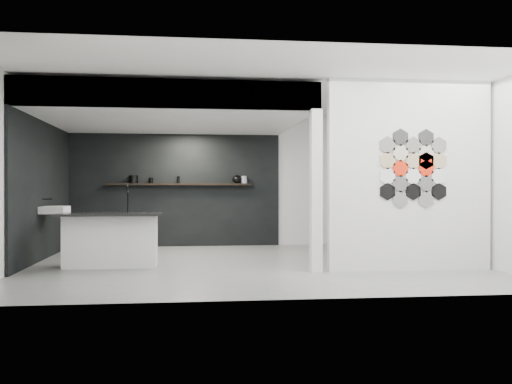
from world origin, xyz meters
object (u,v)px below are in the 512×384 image
Objects in this scene: partition_panel at (409,175)px; wall_basin at (55,210)px; kitchen_island at (111,239)px; utensil_cup at (151,181)px; bottle_dark at (178,180)px; stockpot at (133,179)px; kettle at (237,179)px; glass_bowl at (244,181)px; glass_vase at (244,180)px.

partition_panel is 5.78m from wall_basin.
utensil_cup reaches higher than kitchen_island.
partition_panel is 4.67× the size of wall_basin.
stockpot is at bearing 180.00° from bottle_dark.
kettle is 1.77× the size of utensil_cup.
glass_bowl is at bearing 118.23° from partition_panel.
glass_vase reaches higher than utensil_cup.
utensil_cup reaches higher than glass_bowl.
bottle_dark reaches higher than utensil_cup.
kitchen_island is 10.24× the size of glass_vase.
kettle is 0.15m from glass_bowl.
kettle is 1.23m from bottle_dark.
glass_vase is (-2.08, 3.87, -0.00)m from partition_panel.
kettle is at bearing 54.40° from kitchen_island.
utensil_cup is at bearing 0.00° from stockpot.
kettle is 1.29× the size of glass_vase.
utensil_cup is at bearing 136.05° from partition_panel.
glass_vase is (0.15, 0.00, -0.01)m from kettle.
kitchen_island is (1.04, -0.91, -0.42)m from wall_basin.
partition_panel is 4.46m from kettle.
stockpot is (-4.36, 3.87, -0.00)m from partition_panel.
glass_vase is at bearing 0.00° from utensil_cup.
partition_panel reaches higher than glass_bowl.
glass_vase is at bearing 0.00° from bottle_dark.
stockpot is 1.72× the size of utensil_cup.
stockpot is at bearing 138.48° from partition_panel.
stockpot is at bearing 180.00° from utensil_cup.
bottle_dark is at bearing 0.00° from stockpot.
glass_bowl is (3.39, 2.07, 0.52)m from wall_basin.
wall_basin is at bearing 139.65° from kitchen_island.
glass_vase is (3.39, 2.07, 0.55)m from wall_basin.
stockpot reaches higher than glass_vase.
glass_vase is 1.37× the size of utensil_cup.
kitchen_island is 3.15m from utensil_cup.
utensil_cup is at bearing 180.00° from glass_bowl.
kitchen_island is 12.09× the size of glass_bowl.
kitchen_island is at bearing -128.27° from glass_bowl.
partition_panel reaches higher than utensil_cup.
glass_bowl is (-2.08, 3.87, -0.03)m from partition_panel.
kettle reaches higher than bottle_dark.
stockpot is at bearing 61.95° from wall_basin.
bottle_dark is at bearing 177.81° from kettle.
kettle is (3.24, 2.07, 0.55)m from wall_basin.
kettle is at bearing 0.00° from utensil_cup.
kitchen_island is (-4.42, 0.89, -0.97)m from partition_panel.
wall_basin is 2.58m from utensil_cup.
kettle is 1.53× the size of glass_bowl.
partition_panel reaches higher than kettle.
stockpot reaches higher than kitchen_island.
kettle is (2.14, 0.00, 0.01)m from stockpot.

